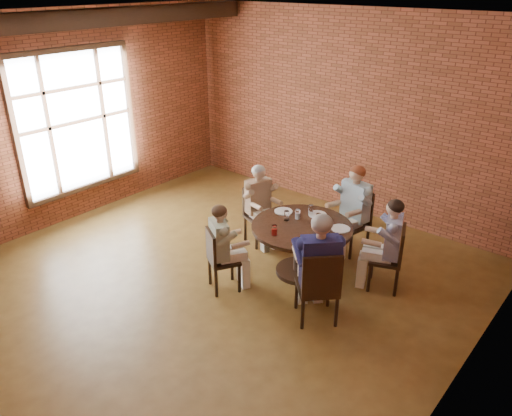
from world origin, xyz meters
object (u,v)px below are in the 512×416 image
Objects in this scene: chair_c at (257,212)px; chair_d at (219,258)px; diner_b at (352,210)px; diner_d at (224,248)px; chair_e at (319,285)px; chair_a at (392,256)px; diner_a at (387,245)px; smartphone at (311,246)px; diner_c at (260,205)px; dining_table at (301,240)px; diner_e at (318,268)px; chair_b at (355,218)px.

chair_d is at bearing -142.44° from chair_c.
diner_d is at bearing -99.85° from diner_b.
diner_b is at bearing -80.96° from diner_d.
chair_e is (1.36, 0.19, -0.09)m from diner_d.
diner_a is (-0.07, -0.03, 0.15)m from chair_a.
diner_b is 1.45m from chair_c.
smartphone is (-0.38, 0.38, 0.23)m from chair_e.
chair_c is 0.73× the size of diner_d.
diner_b is 1.39m from diner_c.
chair_a is at bearing 57.67° from smartphone.
diner_a is 1.05m from smartphone.
dining_table is 1.07× the size of diner_a.
chair_e is at bearing 90.00° from diner_e.
chair_d is (-0.80, -2.03, -0.20)m from diner_b.
chair_b is (0.22, 1.09, -0.01)m from dining_table.
chair_c is 7.03× the size of smartphone.
dining_table is 0.97× the size of diner_e.
smartphone is at bearing -118.11° from chair_d.
chair_b is 0.19m from diner_b.
chair_c is 1.70m from smartphone.
diner_b is (-0.93, 0.55, 0.18)m from chair_a.
smartphone is (-0.72, -0.85, 0.26)m from chair_a.
chair_d is (0.49, -1.38, -0.01)m from chair_c.
chair_c is at bearing -40.24° from chair_d.
diner_b is 1.42m from smartphone.
diner_d is (0.45, -1.29, -0.02)m from diner_c.
chair_a is 1.27m from chair_e.
dining_table is at bearing 143.80° from smartphone.
chair_b is (-0.84, 0.67, -0.13)m from diner_a.
chair_c is (-2.14, -0.07, -0.15)m from diner_a.
diner_a is 1.02× the size of diner_c.
chair_c reaches higher than dining_table.
diner_b is at bearing 78.65° from dining_table.
diner_b is 1.11× the size of diner_d.
chair_d is 0.15m from diner_d.
chair_d reaches higher than smartphone.
dining_table is 1.22m from chair_a.
diner_a is 0.91× the size of diner_e.
chair_a reaches higher than chair_c.
chair_b is 1.95m from chair_e.
chair_c is at bearing -109.26° from chair_a.
chair_a is 0.72× the size of diner_c.
diner_b is at bearing -45.16° from chair_c.
diner_e is (1.81, -1.06, 0.22)m from chair_c.
chair_d is at bearing -144.89° from diner_c.
diner_c reaches higher than dining_table.
dining_table is at bearing -90.00° from chair_a.
chair_b is at bearing -80.86° from chair_d.
chair_e is at bearing -141.97° from diner_d.
diner_d is 1.38m from chair_e.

